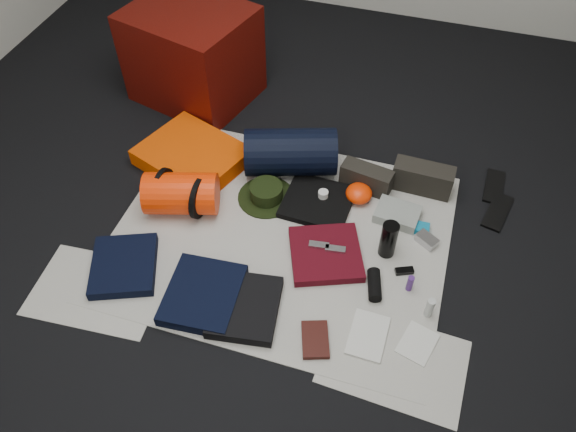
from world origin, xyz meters
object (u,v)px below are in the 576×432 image
(red_cabinet, at_px, (193,55))
(navy_duffel, at_px, (291,152))
(sleeping_pad, at_px, (192,156))
(stuff_sack, at_px, (181,194))
(water_bottle, at_px, (389,239))
(paperback_book, at_px, (315,340))
(compact_camera, at_px, (427,240))

(red_cabinet, xyz_separation_m, navy_duffel, (0.75, -0.49, -0.14))
(red_cabinet, height_order, sleeping_pad, red_cabinet)
(sleeping_pad, bearing_deg, red_cabinet, 110.61)
(red_cabinet, relative_size, sleeping_pad, 1.26)
(stuff_sack, relative_size, water_bottle, 1.83)
(navy_duffel, distance_m, water_bottle, 0.73)
(water_bottle, bearing_deg, paperback_book, -109.70)
(stuff_sack, relative_size, navy_duffel, 0.75)
(red_cabinet, height_order, compact_camera, red_cabinet)
(navy_duffel, height_order, paperback_book, navy_duffel)
(stuff_sack, xyz_separation_m, compact_camera, (1.22, 0.14, -0.08))
(sleeping_pad, bearing_deg, stuff_sack, -74.52)
(compact_camera, bearing_deg, water_bottle, -114.66)
(paperback_book, bearing_deg, sleeping_pad, 118.79)
(sleeping_pad, height_order, navy_duffel, navy_duffel)
(paperback_book, bearing_deg, stuff_sack, 129.01)
(stuff_sack, bearing_deg, water_bottle, 1.21)
(navy_duffel, bearing_deg, red_cabinet, 128.92)
(water_bottle, xyz_separation_m, paperback_book, (-0.20, -0.55, -0.09))
(sleeping_pad, xyz_separation_m, paperback_book, (0.93, -0.85, -0.04))
(red_cabinet, distance_m, paperback_book, 1.87)
(paperback_book, bearing_deg, red_cabinet, 109.90)
(compact_camera, bearing_deg, navy_duffel, -168.49)
(sleeping_pad, bearing_deg, compact_camera, -8.06)
(navy_duffel, xyz_separation_m, compact_camera, (0.78, -0.29, -0.10))
(compact_camera, relative_size, paperback_book, 0.61)
(stuff_sack, relative_size, paperback_book, 2.09)
(stuff_sack, bearing_deg, red_cabinet, 108.84)
(water_bottle, relative_size, paperback_book, 1.14)
(paperback_book, bearing_deg, compact_camera, 42.16)
(compact_camera, bearing_deg, paperback_book, -87.06)
(red_cabinet, distance_m, navy_duffel, 0.91)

